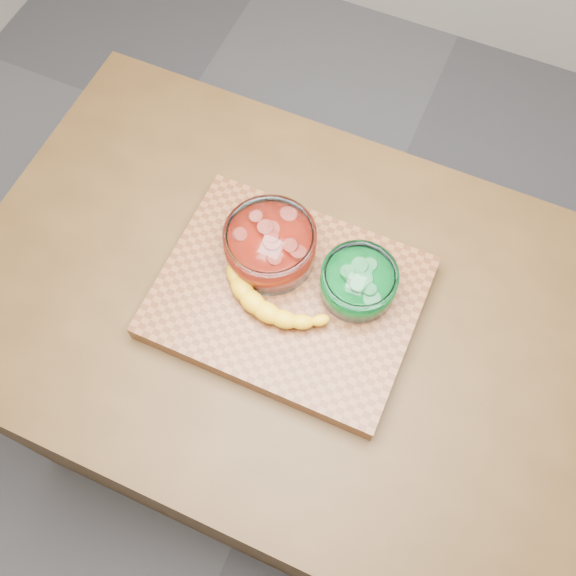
% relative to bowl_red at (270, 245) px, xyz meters
% --- Properties ---
extents(ground, '(3.50, 3.50, 0.00)m').
position_rel_bowl_red_xyz_m(ground, '(0.06, -0.06, -0.98)').
color(ground, '#56565A').
rests_on(ground, ground).
extents(counter, '(1.20, 0.80, 0.90)m').
position_rel_bowl_red_xyz_m(counter, '(0.06, -0.06, -0.53)').
color(counter, '#472F15').
rests_on(counter, ground).
extents(cutting_board, '(0.45, 0.35, 0.04)m').
position_rel_bowl_red_xyz_m(cutting_board, '(0.06, -0.06, -0.06)').
color(cutting_board, brown).
rests_on(cutting_board, counter).
extents(bowl_red, '(0.16, 0.16, 0.08)m').
position_rel_bowl_red_xyz_m(bowl_red, '(0.00, 0.00, 0.00)').
color(bowl_red, white).
rests_on(bowl_red, cutting_board).
extents(bowl_green, '(0.13, 0.13, 0.06)m').
position_rel_bowl_red_xyz_m(bowl_green, '(0.17, -0.00, -0.01)').
color(bowl_green, white).
rests_on(bowl_green, cutting_board).
extents(banana, '(0.25, 0.16, 0.04)m').
position_rel_bowl_red_xyz_m(banana, '(0.03, -0.06, -0.02)').
color(banana, yellow).
rests_on(banana, cutting_board).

